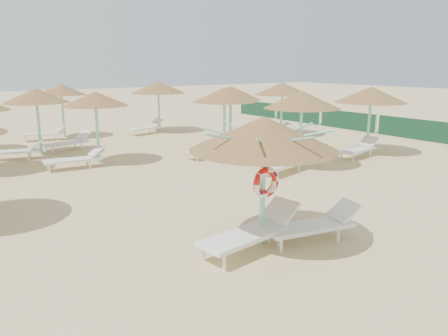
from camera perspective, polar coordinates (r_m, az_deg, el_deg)
ground at (r=9.17m, az=7.70°, el=-9.73°), size 120.00×120.00×0.00m
main_palapa at (r=8.50m, az=5.21°, el=4.44°), size 2.91×2.91×2.61m
lounger_main_a at (r=8.68m, az=3.88°, el=-8.18°), size 2.36×0.99×0.83m
lounger_main_b at (r=9.30m, az=11.80°, el=-7.20°), size 2.14×1.02×0.75m
palapa_field at (r=17.94m, az=-8.38°, el=9.21°), size 18.43×13.99×2.72m
windbreak_fence at (r=25.70m, az=15.88°, el=5.99°), size 0.08×19.84×1.10m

